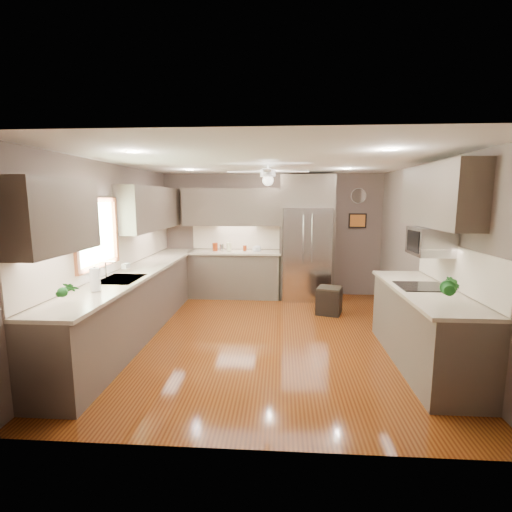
# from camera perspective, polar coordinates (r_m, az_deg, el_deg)

# --- Properties ---
(floor) EXTENTS (5.00, 5.00, 0.00)m
(floor) POSITION_cam_1_polar(r_m,az_deg,el_deg) (5.57, 1.62, -12.19)
(floor) COLOR #4D1F0A
(floor) RESTS_ON ground
(ceiling) EXTENTS (5.00, 5.00, 0.00)m
(ceiling) POSITION_cam_1_polar(r_m,az_deg,el_deg) (5.22, 1.75, 14.35)
(ceiling) COLOR white
(ceiling) RESTS_ON ground
(wall_back) EXTENTS (4.50, 0.00, 4.50)m
(wall_back) POSITION_cam_1_polar(r_m,az_deg,el_deg) (7.73, 2.39, 3.29)
(wall_back) COLOR brown
(wall_back) RESTS_ON ground
(wall_front) EXTENTS (4.50, 0.00, 4.50)m
(wall_front) POSITION_cam_1_polar(r_m,az_deg,el_deg) (2.80, -0.27, -6.69)
(wall_front) COLOR brown
(wall_front) RESTS_ON ground
(wall_left) EXTENTS (0.00, 5.00, 5.00)m
(wall_left) POSITION_cam_1_polar(r_m,az_deg,el_deg) (5.79, -21.18, 0.81)
(wall_left) COLOR brown
(wall_left) RESTS_ON ground
(wall_right) EXTENTS (0.00, 5.00, 5.00)m
(wall_right) POSITION_cam_1_polar(r_m,az_deg,el_deg) (5.64, 25.20, 0.36)
(wall_right) COLOR brown
(wall_right) RESTS_ON ground
(canister_a) EXTENTS (0.14, 0.14, 0.17)m
(canister_a) POSITION_cam_1_polar(r_m,az_deg,el_deg) (7.59, -6.31, 1.39)
(canister_a) COLOR maroon
(canister_a) RESTS_ON back_run
(canister_b) EXTENTS (0.11, 0.11, 0.14)m
(canister_b) POSITION_cam_1_polar(r_m,az_deg,el_deg) (7.56, -5.27, 1.31)
(canister_b) COLOR silver
(canister_b) RESTS_ON back_run
(canister_c) EXTENTS (0.11, 0.11, 0.17)m
(canister_c) POSITION_cam_1_polar(r_m,az_deg,el_deg) (7.52, -4.18, 1.43)
(canister_c) COLOR beige
(canister_c) RESTS_ON back_run
(canister_d) EXTENTS (0.10, 0.10, 0.11)m
(canister_d) POSITION_cam_1_polar(r_m,az_deg,el_deg) (7.52, -1.73, 1.22)
(canister_d) COLOR maroon
(canister_d) RESTS_ON back_run
(soap_bottle) EXTENTS (0.09, 0.09, 0.17)m
(soap_bottle) POSITION_cam_1_polar(r_m,az_deg,el_deg) (5.76, -19.31, -1.40)
(soap_bottle) COLOR white
(soap_bottle) RESTS_ON left_run
(potted_plant_left) EXTENTS (0.18, 0.13, 0.32)m
(potted_plant_left) POSITION_cam_1_polar(r_m,az_deg,el_deg) (4.16, -27.30, -4.67)
(potted_plant_left) COLOR #195A1C
(potted_plant_left) RESTS_ON left_run
(potted_plant_right) EXTENTS (0.24, 0.21, 0.36)m
(potted_plant_right) POSITION_cam_1_polar(r_m,az_deg,el_deg) (4.21, 27.80, -4.26)
(potted_plant_right) COLOR #195A1C
(potted_plant_right) RESTS_ON right_run
(bowl) EXTENTS (0.25, 0.25, 0.05)m
(bowl) POSITION_cam_1_polar(r_m,az_deg,el_deg) (7.46, 0.13, 0.88)
(bowl) COLOR beige
(bowl) RESTS_ON back_run
(left_run) EXTENTS (0.65, 4.70, 1.45)m
(left_run) POSITION_cam_1_polar(r_m,az_deg,el_deg) (5.96, -17.56, -6.31)
(left_run) COLOR brown
(left_run) RESTS_ON ground
(back_run) EXTENTS (1.85, 0.65, 1.45)m
(back_run) POSITION_cam_1_polar(r_m,az_deg,el_deg) (7.61, -3.18, -2.64)
(back_run) COLOR brown
(back_run) RESTS_ON ground
(uppers) EXTENTS (4.50, 4.70, 0.95)m
(uppers) POSITION_cam_1_polar(r_m,az_deg,el_deg) (5.98, -5.21, 7.59)
(uppers) COLOR brown
(uppers) RESTS_ON wall_left
(window) EXTENTS (0.05, 1.12, 0.92)m
(window) POSITION_cam_1_polar(r_m,az_deg,el_deg) (5.30, -23.33, 3.26)
(window) COLOR #BFF2B2
(window) RESTS_ON wall_left
(sink) EXTENTS (0.50, 0.70, 0.32)m
(sink) POSITION_cam_1_polar(r_m,az_deg,el_deg) (5.27, -20.10, -3.67)
(sink) COLOR silver
(sink) RESTS_ON left_run
(refrigerator) EXTENTS (1.06, 0.75, 2.45)m
(refrigerator) POSITION_cam_1_polar(r_m,az_deg,el_deg) (7.41, 7.74, 2.50)
(refrigerator) COLOR silver
(refrigerator) RESTS_ON ground
(right_run) EXTENTS (0.70, 2.20, 1.45)m
(right_run) POSITION_cam_1_polar(r_m,az_deg,el_deg) (4.96, 24.47, -9.75)
(right_run) COLOR brown
(right_run) RESTS_ON ground
(microwave) EXTENTS (0.43, 0.55, 0.34)m
(microwave) POSITION_cam_1_polar(r_m,az_deg,el_deg) (5.02, 25.24, 2.06)
(microwave) COLOR silver
(microwave) RESTS_ON wall_right
(ceiling_fan) EXTENTS (1.18, 1.18, 0.32)m
(ceiling_fan) POSITION_cam_1_polar(r_m,az_deg,el_deg) (5.51, 1.86, 12.31)
(ceiling_fan) COLOR white
(ceiling_fan) RESTS_ON ceiling
(recessed_lights) EXTENTS (2.84, 3.14, 0.01)m
(recessed_lights) POSITION_cam_1_polar(r_m,az_deg,el_deg) (5.62, 1.48, 13.90)
(recessed_lights) COLOR white
(recessed_lights) RESTS_ON ceiling
(wall_clock) EXTENTS (0.30, 0.03, 0.30)m
(wall_clock) POSITION_cam_1_polar(r_m,az_deg,el_deg) (7.83, 15.49, 8.91)
(wall_clock) COLOR white
(wall_clock) RESTS_ON wall_back
(framed_print) EXTENTS (0.36, 0.03, 0.30)m
(framed_print) POSITION_cam_1_polar(r_m,az_deg,el_deg) (7.84, 15.35, 5.26)
(framed_print) COLOR black
(framed_print) RESTS_ON wall_back
(stool) EXTENTS (0.50, 0.50, 0.48)m
(stool) POSITION_cam_1_polar(r_m,az_deg,el_deg) (6.64, 11.18, -6.71)
(stool) COLOR black
(stool) RESTS_ON ground
(paper_towel) EXTENTS (0.11, 0.11, 0.28)m
(paper_towel) POSITION_cam_1_polar(r_m,az_deg,el_deg) (4.64, -23.52, -3.32)
(paper_towel) COLOR white
(paper_towel) RESTS_ON left_run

